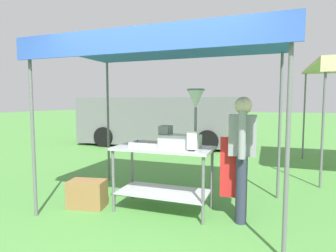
# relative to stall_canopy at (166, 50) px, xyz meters

# --- Properties ---
(ground_plane) EXTENTS (70.00, 70.00, 0.00)m
(ground_plane) POSITION_rel_stall_canopy_xyz_m (0.14, 4.90, -2.27)
(ground_plane) COLOR #519342
(stall_canopy) EXTENTS (3.32, 2.06, 2.36)m
(stall_canopy) POSITION_rel_stall_canopy_xyz_m (0.00, 0.00, 0.00)
(stall_canopy) COLOR slate
(stall_canopy) RESTS_ON ground
(donut_cart) EXTENTS (1.38, 0.68, 0.91)m
(donut_cart) POSITION_rel_stall_canopy_xyz_m (-0.00, -0.10, -1.60)
(donut_cart) COLOR #B7B7BC
(donut_cart) RESTS_ON ground
(donut_tray) EXTENTS (0.43, 0.28, 0.07)m
(donut_tray) POSITION_rel_stall_canopy_xyz_m (-0.23, -0.16, -1.33)
(donut_tray) COLOR #B7B7BC
(donut_tray) RESTS_ON donut_cart
(donut_fryer) EXTENTS (0.62, 0.28, 0.81)m
(donut_fryer) POSITION_rel_stall_canopy_xyz_m (0.28, -0.07, -1.09)
(donut_fryer) COLOR #B7B7BC
(donut_fryer) RESTS_ON donut_cart
(menu_sign) EXTENTS (0.13, 0.05, 0.25)m
(menu_sign) POSITION_rel_stall_canopy_xyz_m (0.46, -0.27, -1.25)
(menu_sign) COLOR black
(menu_sign) RESTS_ON donut_cart
(vendor) EXTENTS (0.45, 0.53, 1.61)m
(vendor) POSITION_rel_stall_canopy_xyz_m (1.07, -0.07, -1.37)
(vendor) COLOR #2D3347
(vendor) RESTS_ON ground
(supply_crate) EXTENTS (0.57, 0.40, 0.40)m
(supply_crate) POSITION_rel_stall_canopy_xyz_m (-1.09, -0.38, -2.07)
(supply_crate) COLOR olive
(supply_crate) RESTS_ON ground
(van_grey) EXTENTS (5.88, 2.32, 1.69)m
(van_grey) POSITION_rel_stall_canopy_xyz_m (-2.18, 5.54, -1.39)
(van_grey) COLOR slate
(van_grey) RESTS_ON ground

